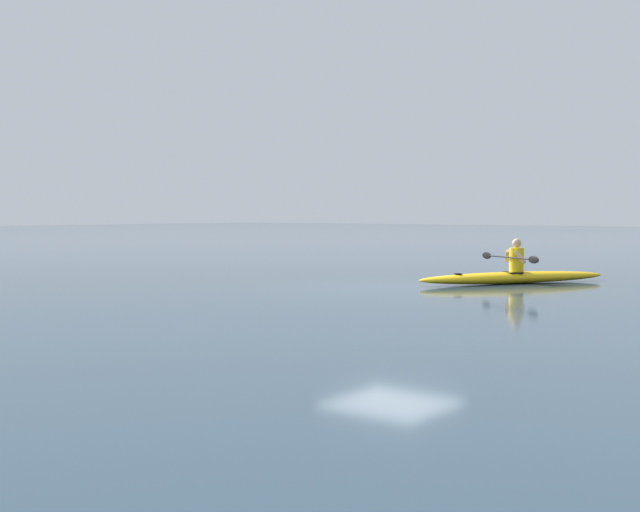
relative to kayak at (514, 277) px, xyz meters
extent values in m
plane|color=#283D4C|center=(1.43, 2.93, -0.14)|extent=(160.00, 160.00, 0.00)
ellipsoid|color=#EAB214|center=(0.00, 0.00, 0.00)|extent=(3.01, 4.53, 0.27)
torus|color=black|center=(0.02, 0.03, 0.11)|extent=(0.71, 0.71, 0.04)
cylinder|color=black|center=(0.76, 1.27, 0.12)|extent=(0.18, 0.18, 0.02)
cylinder|color=yellow|center=(-0.03, -0.06, 0.41)|extent=(0.33, 0.33, 0.55)
sphere|color=tan|center=(-0.03, -0.06, 0.80)|extent=(0.21, 0.21, 0.21)
cylinder|color=black|center=(0.07, 0.12, 0.47)|extent=(1.66, 1.01, 0.03)
ellipsoid|color=black|center=(-0.75, 0.61, 0.47)|extent=(0.36, 0.24, 0.17)
ellipsoid|color=black|center=(0.89, -0.37, 0.47)|extent=(0.36, 0.24, 0.17)
cylinder|color=tan|center=(-0.22, 0.15, 0.49)|extent=(0.32, 0.13, 0.34)
cylinder|color=tan|center=(0.24, -0.12, 0.49)|extent=(0.22, 0.29, 0.34)
camera|label=1|loc=(-8.45, 17.77, 1.52)|focal=46.57mm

